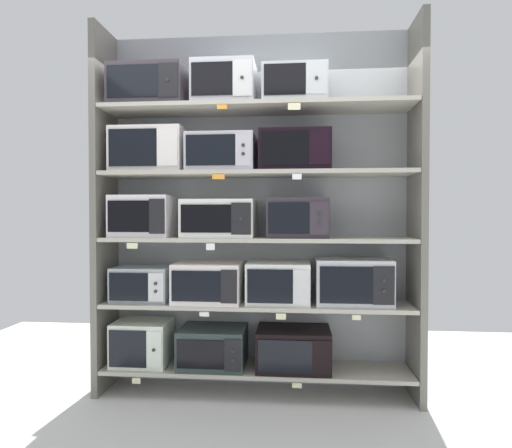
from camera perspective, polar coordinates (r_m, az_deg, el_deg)
name	(u,v)px	position (r m, az deg, el deg)	size (l,w,h in m)	color
back_panel	(259,210)	(3.61, 0.32, 1.73)	(2.50, 0.04, 2.79)	#9EA3A8
upright_left	(105,210)	(3.67, -18.70, 1.66)	(0.05, 0.42, 2.79)	#68645B
upright_right	(417,210)	(3.48, 19.80, 1.68)	(0.05, 0.42, 2.79)	#68645B
shelf_0	(256,369)	(3.57, 0.00, -17.92)	(2.30, 0.42, 0.03)	#ADA899
microwave_0	(143,342)	(3.70, -14.20, -14.37)	(0.42, 0.37, 0.33)	silver
microwave_1	(213,347)	(3.56, -5.49, -15.26)	(0.50, 0.41, 0.29)	#273534
microwave_2	(293,348)	(3.51, 4.79, -15.48)	(0.55, 0.40, 0.30)	black
price_tag_0	(136,381)	(3.57, -14.98, -18.70)	(0.06, 0.00, 0.04)	beige
price_tag_1	(297,386)	(3.37, 5.23, -19.78)	(0.07, 0.00, 0.03)	beige
shelf_1	(256,304)	(3.44, 0.00, -10.16)	(2.30, 0.42, 0.03)	#ADA899
microwave_3	(143,284)	(3.60, -14.13, -7.35)	(0.44, 0.35, 0.26)	#96A4AA
microwave_4	(209,282)	(3.46, -6.01, -7.34)	(0.50, 0.42, 0.30)	silver
microwave_5	(278,283)	(3.40, 2.86, -7.45)	(0.47, 0.37, 0.30)	silver
microwave_6	(353,281)	(3.42, 12.21, -7.14)	(0.55, 0.38, 0.34)	#BABCC3
price_tag_2	(204,314)	(3.30, -6.60, -11.33)	(0.07, 0.00, 0.03)	white
price_tag_3	(281,317)	(3.23, 3.20, -11.66)	(0.07, 0.00, 0.04)	beige
price_tag_4	(357,318)	(3.26, 12.66, -11.53)	(0.06, 0.00, 0.04)	beige
shelf_2	(256,239)	(3.38, 0.00, -1.95)	(2.30, 0.42, 0.03)	#ADA899
microwave_7	(144,216)	(3.56, -14.06, 0.97)	(0.45, 0.38, 0.32)	silver
microwave_8	(220,218)	(3.41, -4.65, 0.72)	(0.54, 0.41, 0.28)	silver
microwave_9	(298,218)	(3.36, 5.30, 0.78)	(0.45, 0.37, 0.29)	#302930
price_tag_5	(132,246)	(3.37, -15.47, -2.69)	(0.08, 0.00, 0.04)	beige
price_tag_6	(210,247)	(3.22, -5.81, -2.90)	(0.06, 0.00, 0.05)	white
shelf_3	(256,174)	(3.39, 0.00, 6.39)	(2.30, 0.42, 0.03)	#ADA899
microwave_10	(150,151)	(3.57, -13.36, 9.06)	(0.55, 0.35, 0.34)	silver
microwave_11	(222,154)	(3.44, -4.31, 8.90)	(0.50, 0.42, 0.28)	#B6B1BE
microwave_12	(295,152)	(3.39, 4.97, 9.16)	(0.52, 0.40, 0.30)	black
price_tag_7	(218,177)	(3.21, -4.81, 6.01)	(0.09, 0.00, 0.04)	orange
price_tag_8	(297,177)	(3.16, 5.22, 6.03)	(0.07, 0.00, 0.04)	white
shelf_4	(256,108)	(3.47, 0.00, 14.52)	(2.30, 0.42, 0.03)	#ADA899
microwave_13	(150,88)	(3.67, -13.31, 16.45)	(0.56, 0.41, 0.30)	#332C35
microwave_14	(224,85)	(3.54, -4.03, 17.20)	(0.47, 0.35, 0.32)	#B4B6BF
microwave_15	(295,87)	(3.49, 4.95, 16.93)	(0.47, 0.43, 0.26)	#B7BDC0
price_tag_9	(222,107)	(3.28, -4.35, 14.65)	(0.07, 0.00, 0.03)	orange
price_tag_10	(294,106)	(3.24, 4.88, 14.68)	(0.09, 0.00, 0.05)	beige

